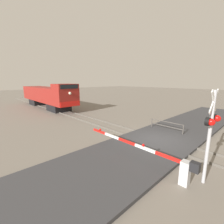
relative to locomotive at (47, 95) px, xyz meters
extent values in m
plane|color=slate|center=(0.00, -20.19, -2.01)|extent=(160.00, 160.00, 0.00)
cube|color=#59544C|center=(-0.72, -20.19, -1.94)|extent=(0.08, 80.00, 0.15)
cube|color=#59544C|center=(0.72, -20.19, -1.94)|extent=(0.08, 80.00, 0.15)
cube|color=#38383A|center=(0.00, -20.19, -1.93)|extent=(36.00, 4.94, 0.17)
cube|color=black|center=(0.00, -4.03, -1.49)|extent=(2.46, 3.20, 1.05)
cube|color=black|center=(0.00, 4.55, -1.49)|extent=(2.46, 3.20, 1.05)
cube|color=maroon|center=(0.00, 0.26, 0.17)|extent=(2.89, 15.59, 2.26)
cube|color=maroon|center=(0.00, -6.30, 1.62)|extent=(2.83, 2.47, 0.66)
cube|color=black|center=(0.00, -7.56, 1.62)|extent=(2.46, 0.06, 0.52)
cube|color=red|center=(0.00, -7.57, -0.61)|extent=(2.75, 0.08, 0.64)
sphere|color=#F2EACC|center=(0.00, -7.58, 0.79)|extent=(0.36, 0.36, 0.36)
cylinder|color=#ADADB2|center=(-2.62, -23.99, 0.01)|extent=(0.14, 0.14, 4.05)
cube|color=white|center=(-2.62, -23.99, 1.59)|extent=(0.95, 0.04, 0.95)
cube|color=white|center=(-2.62, -23.99, 1.59)|extent=(0.95, 0.04, 0.95)
cube|color=black|center=(-2.62, -23.99, 0.84)|extent=(1.04, 0.08, 0.08)
sphere|color=red|center=(-3.04, -24.09, 0.84)|extent=(0.28, 0.28, 0.28)
sphere|color=red|center=(-2.20, -24.09, 0.84)|extent=(0.28, 0.28, 0.28)
cylinder|color=black|center=(-3.04, -23.97, 0.84)|extent=(0.34, 0.14, 0.34)
cylinder|color=black|center=(-2.20, -23.97, 0.84)|extent=(0.34, 0.14, 0.34)
cube|color=silver|center=(-3.38, -23.46, -1.47)|extent=(0.36, 0.36, 1.08)
cube|color=black|center=(-3.38, -23.81, -1.03)|extent=(0.28, 0.36, 0.40)
cube|color=red|center=(-3.38, -22.65, -1.03)|extent=(0.10, 1.23, 0.14)
cube|color=white|center=(-3.38, -21.41, -1.03)|extent=(0.10, 1.23, 0.14)
cube|color=red|center=(-3.38, -20.18, -1.03)|extent=(0.10, 1.23, 0.14)
cube|color=white|center=(-3.38, -18.95, -1.03)|extent=(0.10, 1.23, 0.14)
cube|color=red|center=(-3.38, -17.72, -1.03)|extent=(0.10, 1.23, 0.14)
sphere|color=red|center=(-3.38, -21.31, -0.89)|extent=(0.14, 0.14, 0.14)
sphere|color=red|center=(-3.38, -17.79, -0.89)|extent=(0.14, 0.14, 0.14)
cylinder|color=#4C4742|center=(2.51, -21.00, -1.54)|extent=(0.08, 0.08, 0.95)
cylinder|color=#4C4742|center=(2.51, -18.12, -1.54)|extent=(0.08, 0.08, 0.95)
cylinder|color=#4C4742|center=(2.51, -19.56, -1.10)|extent=(0.06, 2.88, 0.06)
cylinder|color=#4C4742|center=(2.51, -19.56, -1.49)|extent=(0.06, 2.88, 0.06)
camera|label=1|loc=(-9.66, -25.57, 2.39)|focal=24.63mm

